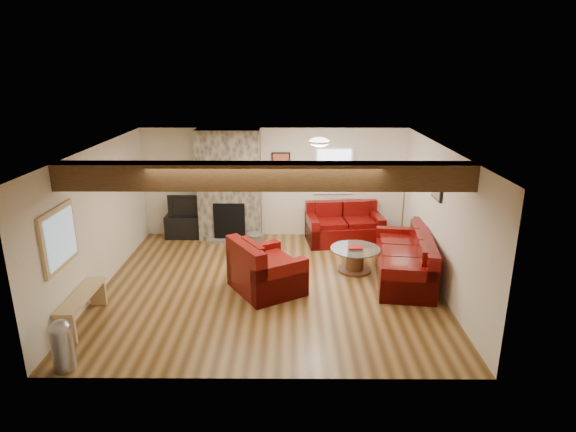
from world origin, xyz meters
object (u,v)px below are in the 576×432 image
coffee_table (355,260)px  television (188,205)px  armchair_red (267,265)px  tv_cabinet (189,226)px  loveseat (344,224)px  sofa_three (404,256)px  floor_lamp (405,185)px

coffee_table → television: television is taller
armchair_red → tv_cabinet: bearing=4.1°
loveseat → armchair_red: (-1.62, -2.43, 0.04)m
sofa_three → floor_lamp: size_ratio=1.38×
sofa_three → floor_lamp: (0.32, 1.61, 0.96)m
television → floor_lamp: floor_lamp is taller
loveseat → coffee_table: 1.61m
floor_lamp → armchair_red: bearing=-143.0°
loveseat → television: size_ratio=1.88×
sofa_three → loveseat: 2.10m
floor_lamp → loveseat: bearing=166.8°
sofa_three → coffee_table: bearing=-101.8°
television → sofa_three: bearing=-26.3°
tv_cabinet → floor_lamp: size_ratio=0.65×
television → loveseat: bearing=-4.8°
tv_cabinet → television: bearing=0.0°
tv_cabinet → coffee_table: bearing=-27.8°
loveseat → coffee_table: size_ratio=1.72×
loveseat → television: bearing=168.2°
coffee_table → tv_cabinet: size_ratio=0.90×
tv_cabinet → television: 0.52m
coffee_table → floor_lamp: bearing=47.8°
armchair_red → floor_lamp: bearing=-84.1°
armchair_red → sofa_three: bearing=-109.1°
sofa_three → armchair_red: size_ratio=1.93×
loveseat → coffee_table: loveseat is taller
sofa_three → tv_cabinet: sofa_three is taller
armchair_red → coffee_table: armchair_red is taller
armchair_red → television: 3.35m
loveseat → armchair_red: 2.92m
sofa_three → coffee_table: 0.94m
coffee_table → floor_lamp: floor_lamp is taller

